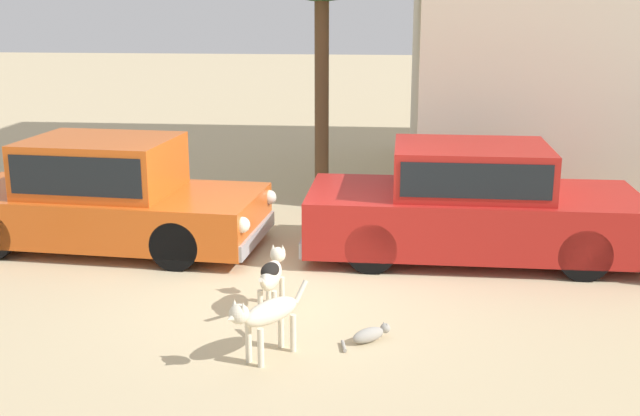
# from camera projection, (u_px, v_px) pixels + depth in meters

# --- Properties ---
(ground_plane) EXTENTS (80.00, 80.00, 0.00)m
(ground_plane) POSITION_uv_depth(u_px,v_px,m) (288.00, 285.00, 9.35)
(ground_plane) COLOR tan
(parked_sedan_nearest) EXTENTS (4.40, 2.09, 1.48)m
(parked_sedan_nearest) POSITION_uv_depth(u_px,v_px,m) (106.00, 194.00, 10.68)
(parked_sedan_nearest) COLOR #D15619
(parked_sedan_nearest) RESTS_ON ground_plane
(parked_sedan_second) EXTENTS (4.40, 1.84, 1.47)m
(parked_sedan_second) POSITION_uv_depth(u_px,v_px,m) (472.00, 202.00, 10.25)
(parked_sedan_second) COLOR #AD1E19
(parked_sedan_second) RESTS_ON ground_plane
(stray_dog_spotted) EXTENTS (0.67, 0.91, 0.68)m
(stray_dog_spotted) POSITION_uv_depth(u_px,v_px,m) (265.00, 315.00, 7.33)
(stray_dog_spotted) COLOR beige
(stray_dog_spotted) RESTS_ON ground_plane
(stray_dog_tan) EXTENTS (0.23, 1.06, 0.63)m
(stray_dog_tan) POSITION_uv_depth(u_px,v_px,m) (272.00, 274.00, 8.52)
(stray_dog_tan) COLOR beige
(stray_dog_tan) RESTS_ON ground_plane
(stray_cat) EXTENTS (0.48, 0.47, 0.15)m
(stray_cat) POSITION_uv_depth(u_px,v_px,m) (370.00, 334.00, 7.80)
(stray_cat) COLOR gray
(stray_cat) RESTS_ON ground_plane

